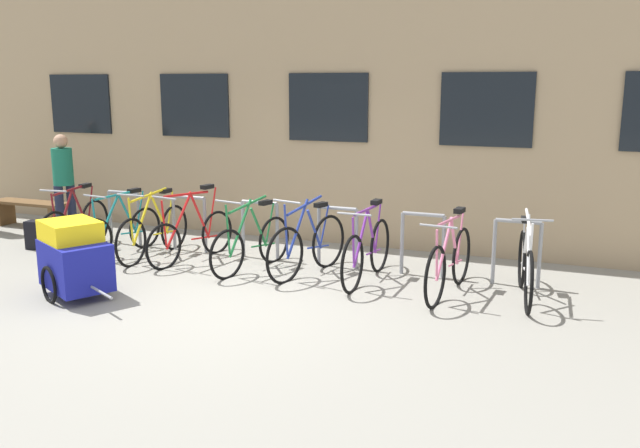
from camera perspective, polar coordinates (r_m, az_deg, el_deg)
ground_plane at (r=7.96m, az=-7.76°, el=-6.55°), size 42.00×42.00×0.00m
storefront_building at (r=14.21m, az=6.67°, el=12.51°), size 28.00×7.96×5.35m
bike_rack at (r=9.44m, az=-1.91°, el=-0.24°), size 6.60×0.05×0.86m
bicycle_yellow at (r=10.08m, az=-14.03°, el=-0.60°), size 0.44×1.78×1.03m
bicycle_maroon at (r=10.72m, az=-20.16°, el=-0.17°), size 0.44×1.72×1.04m
bicycle_purple at (r=8.61m, az=4.04°, el=-2.31°), size 0.44×1.78×1.03m
bicycle_green at (r=9.15m, az=-5.86°, el=-1.63°), size 0.51×1.64×1.04m
bicycle_white at (r=8.26m, az=17.14°, el=-3.46°), size 0.46×1.75×1.08m
bicycle_blue at (r=8.89m, az=-1.06°, el=-1.82°), size 0.55×1.66×1.08m
bicycle_pink at (r=8.20m, az=10.98°, el=-3.23°), size 0.44×1.80×1.02m
bicycle_teal at (r=10.39m, az=-16.64°, el=-0.51°), size 0.44×1.62×0.97m
bicycle_red at (r=9.76m, az=-10.91°, el=-0.90°), size 0.51×1.71×1.08m
bike_trailer at (r=8.47m, az=-20.23°, el=-2.72°), size 1.43×0.95×0.93m
wooden_bench at (r=12.91m, az=-23.47°, el=1.23°), size 1.49×0.40×0.46m
person_browsing at (r=11.50m, az=-21.05°, el=3.56°), size 0.32×0.35×1.72m
backpack at (r=11.17m, az=-23.08°, el=-0.86°), size 0.31×0.24×0.44m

